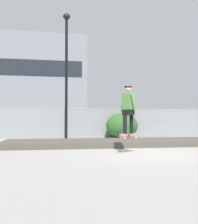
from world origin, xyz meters
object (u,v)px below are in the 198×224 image
at_px(shrub_center, 126,131).
at_px(shrub_left, 122,126).
at_px(street_lamp, 66,61).
at_px(skateboard, 128,137).
at_px(parked_car_near, 18,124).
at_px(skater, 128,108).

bearing_deg(shrub_center, shrub_left, 111.71).
bearing_deg(shrub_left, street_lamp, 179.38).
bearing_deg(skateboard, street_lamp, 102.42).
distance_m(skateboard, shrub_center, 7.35).
xyz_separation_m(street_lamp, shrub_left, (3.40, -0.04, -3.85)).
bearing_deg(shrub_left, parked_car_near, 147.72).
distance_m(skateboard, skater, 0.96).
height_order(skateboard, shrub_left, shrub_left).
distance_m(skater, parked_car_near, 12.62).
relative_size(parked_car_near, shrub_center, 4.01).
height_order(parked_car_near, shrub_center, parked_car_near).
relative_size(skateboard, parked_car_near, 0.18).
bearing_deg(street_lamp, skater, -77.58).
relative_size(parked_car_near, shrub_left, 2.27).
relative_size(skateboard, shrub_left, 0.40).
height_order(parked_car_near, shrub_left, parked_car_near).
distance_m(skater, shrub_left, 7.67).
height_order(skater, shrub_left, skater).
xyz_separation_m(skater, shrub_left, (1.76, 7.43, -0.73)).
xyz_separation_m(skateboard, parked_car_near, (-4.88, 11.62, 0.31)).
bearing_deg(parked_car_near, shrub_center, -33.74).
bearing_deg(parked_car_near, skateboard, -67.24).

